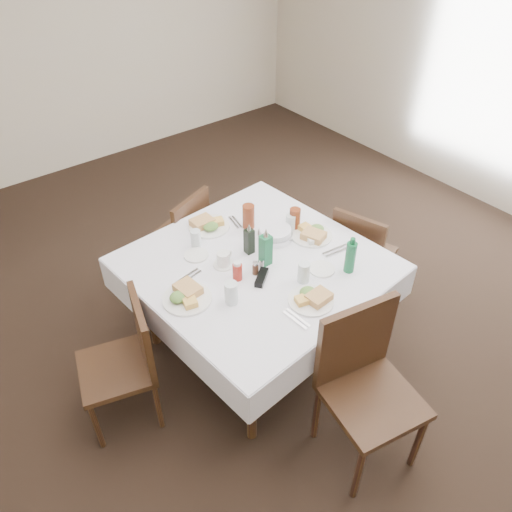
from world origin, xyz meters
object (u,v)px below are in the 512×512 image
(chair_west, at_px, (129,356))
(water_e, at_px, (291,223))
(oil_cruet_green, at_px, (266,249))
(coffee_mug, at_px, (224,260))
(water_w, at_px, (231,293))
(bread_basket, at_px, (275,234))
(ketchup_bottle, at_px, (237,271))
(water_n, at_px, (196,238))
(chair_east, at_px, (360,251))
(oil_cruet_dark, at_px, (249,240))
(water_s, at_px, (304,272))
(chair_south, at_px, (364,377))
(green_bottle, at_px, (350,257))
(dining_table, at_px, (256,271))
(chair_north, at_px, (183,236))

(chair_west, relative_size, water_e, 7.12)
(oil_cruet_green, height_order, coffee_mug, oil_cruet_green)
(chair_west, height_order, water_w, water_w)
(bread_basket, height_order, ketchup_bottle, ketchup_bottle)
(oil_cruet_green, bearing_deg, water_n, 120.22)
(chair_east, relative_size, water_n, 7.00)
(chair_west, xyz_separation_m, coffee_mug, (0.72, 0.06, 0.31))
(bread_basket, bearing_deg, coffee_mug, -177.84)
(water_w, relative_size, oil_cruet_dark, 0.63)
(water_n, relative_size, coffee_mug, 0.84)
(chair_west, relative_size, oil_cruet_green, 3.31)
(water_e, xyz_separation_m, coffee_mug, (-0.56, -0.02, -0.02))
(oil_cruet_dark, height_order, oil_cruet_green, oil_cruet_green)
(chair_west, relative_size, water_w, 6.25)
(water_s, relative_size, ketchup_bottle, 1.04)
(water_n, bearing_deg, chair_south, -80.97)
(water_w, height_order, green_bottle, green_bottle)
(chair_south, distance_m, water_e, 1.14)
(dining_table, distance_m, water_n, 0.44)
(water_e, relative_size, bread_basket, 0.53)
(dining_table, xyz_separation_m, water_n, (-0.20, 0.37, 0.14))
(chair_north, xyz_separation_m, chair_south, (0.04, -1.77, 0.08))
(water_s, bearing_deg, green_bottle, -19.76)
(water_s, distance_m, bread_basket, 0.45)
(dining_table, relative_size, coffee_mug, 10.73)
(chair_east, bearing_deg, ketchup_bottle, 177.55)
(chair_north, relative_size, ketchup_bottle, 6.75)
(dining_table, bearing_deg, bread_basket, 25.24)
(chair_south, bearing_deg, water_e, 69.84)
(water_w, distance_m, green_bottle, 0.75)
(oil_cruet_dark, bearing_deg, chair_north, 94.75)
(oil_cruet_green, relative_size, coffee_mug, 1.86)
(dining_table, distance_m, chair_east, 0.92)
(oil_cruet_green, distance_m, green_bottle, 0.51)
(water_s, height_order, bread_basket, water_s)
(water_s, height_order, oil_cruet_dark, oil_cruet_dark)
(water_s, relative_size, green_bottle, 0.54)
(chair_east, height_order, ketchup_bottle, ketchup_bottle)
(water_e, xyz_separation_m, oil_cruet_dark, (-0.36, -0.01, 0.03))
(chair_east, height_order, green_bottle, green_bottle)
(chair_north, distance_m, water_s, 1.22)
(chair_east, xyz_separation_m, chair_west, (-1.78, 0.14, 0.02))
(chair_north, bearing_deg, dining_table, -87.62)
(ketchup_bottle, height_order, coffee_mug, ketchup_bottle)
(water_n, relative_size, water_w, 0.86)
(water_n, bearing_deg, ketchup_bottle, -87.65)
(chair_south, distance_m, water_n, 1.33)
(water_w, distance_m, coffee_mug, 0.33)
(water_e, distance_m, green_bottle, 0.53)
(oil_cruet_green, bearing_deg, chair_east, -3.86)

